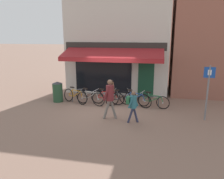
% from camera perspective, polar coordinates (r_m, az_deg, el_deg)
% --- Properties ---
extents(ground_plane, '(160.00, 160.00, 0.00)m').
position_cam_1_polar(ground_plane, '(10.75, -1.62, -5.09)').
color(ground_plane, '#846656').
extents(shop_front, '(6.20, 4.56, 6.17)m').
position_cam_1_polar(shop_front, '(14.22, 1.81, 12.18)').
color(shop_front, beige).
rests_on(shop_front, ground_plane).
extents(bike_rack_rail, '(4.68, 0.04, 0.57)m').
position_cam_1_polar(bike_rack_rail, '(11.30, 0.47, -1.54)').
color(bike_rack_rail, '#47494F').
rests_on(bike_rack_rail, ground_plane).
extents(bicycle_orange, '(1.62, 0.87, 0.85)m').
position_cam_1_polar(bicycle_orange, '(11.76, -9.60, -1.70)').
color(bicycle_orange, black).
rests_on(bicycle_orange, ground_plane).
extents(bicycle_silver, '(1.70, 0.71, 0.88)m').
position_cam_1_polar(bicycle_silver, '(11.31, -5.81, -2.12)').
color(bicycle_silver, black).
rests_on(bicycle_silver, ground_plane).
extents(bicycle_red, '(1.80, 0.52, 0.88)m').
position_cam_1_polar(bicycle_red, '(11.31, -1.28, -2.11)').
color(bicycle_red, black).
rests_on(bicycle_red, ground_plane).
extents(bicycle_black, '(1.52, 0.82, 0.84)m').
position_cam_1_polar(bicycle_black, '(11.22, 2.45, -2.27)').
color(bicycle_black, black).
rests_on(bicycle_black, ground_plane).
extents(bicycle_blue, '(1.74, 0.81, 0.86)m').
position_cam_1_polar(bicycle_blue, '(11.07, 5.93, -2.50)').
color(bicycle_blue, black).
rests_on(bicycle_blue, ground_plane).
extents(bicycle_green, '(1.60, 0.59, 0.79)m').
position_cam_1_polar(bicycle_green, '(11.00, 10.64, -2.93)').
color(bicycle_green, black).
rests_on(bicycle_green, ground_plane).
extents(pedestrian_adult, '(0.61, 0.50, 1.73)m').
position_cam_1_polar(pedestrian_adult, '(9.22, -0.55, -1.37)').
color(pedestrian_adult, slate).
rests_on(pedestrian_adult, ground_plane).
extents(pedestrian_child, '(0.53, 0.42, 1.34)m').
position_cam_1_polar(pedestrian_child, '(8.90, 5.39, -3.56)').
color(pedestrian_child, '#282D47').
rests_on(pedestrian_child, ground_plane).
extents(litter_bin, '(0.54, 0.54, 1.11)m').
position_cam_1_polar(litter_bin, '(12.15, -14.00, -0.54)').
color(litter_bin, '#23472D').
rests_on(litter_bin, ground_plane).
extents(parking_sign, '(0.44, 0.07, 2.33)m').
position_cam_1_polar(parking_sign, '(9.78, 23.78, 0.52)').
color(parking_sign, slate).
rests_on(parking_sign, ground_plane).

